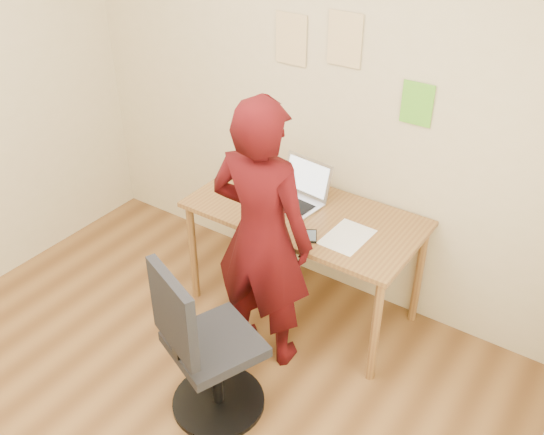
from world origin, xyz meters
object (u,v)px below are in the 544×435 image
Objects in this scene: laptop at (297,194)px; phone at (311,236)px; desk at (304,224)px; person at (262,237)px; office_chair at (204,354)px.

phone is at bearing -39.93° from laptop.
person reaches higher than desk.
desk is 3.77× the size of laptop.
phone reaches higher than desk.
office_chair is 0.60× the size of person.
desk is at bearing 98.85° from phone.
person is at bearing -89.96° from desk.
laptop is at bearing -83.95° from person.
laptop is at bearing 118.75° from office_chair.
phone is 0.15× the size of office_chair.
laptop is 0.38× the size of office_chair.
person is (-0.02, 0.55, 0.40)m from office_chair.
office_chair is at bearing 87.34° from person.
person reaches higher than laptop.
office_chair is (0.13, -1.08, -0.38)m from laptop.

